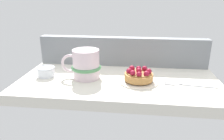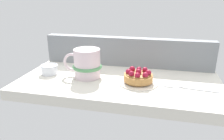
{
  "view_description": "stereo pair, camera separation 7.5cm",
  "coord_description": "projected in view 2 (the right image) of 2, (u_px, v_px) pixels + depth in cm",
  "views": [
    {
      "loc": [
        6.11,
        -71.83,
        28.83
      ],
      "look_at": [
        -2.28,
        -1.63,
        3.66
      ],
      "focal_mm": 35.04,
      "sensor_mm": 36.0,
      "label": 1
    },
    {
      "loc": [
        13.49,
        -70.55,
        28.83
      ],
      "look_at": [
        -2.28,
        -1.63,
        3.66
      ],
      "focal_mm": 35.04,
      "sensor_mm": 36.0,
      "label": 2
    }
  ],
  "objects": [
    {
      "name": "dessert_fork",
      "position": [
        190.0,
        88.0,
        0.69
      ],
      "size": [
        16.76,
        3.48,
        0.6
      ],
      "color": "silver",
      "rests_on": "ground_plane"
    },
    {
      "name": "ground_plane",
      "position": [
        119.0,
        83.0,
        0.78
      ],
      "size": [
        69.72,
        35.38,
        3.56
      ],
      "primitive_type": "cube",
      "color": "silver"
    },
    {
      "name": "window_rail_back",
      "position": [
        127.0,
        52.0,
        0.9
      ],
      "size": [
        68.33,
        4.28,
        11.7
      ],
      "primitive_type": "cube",
      "color": "gray",
      "rests_on": "ground_plane"
    },
    {
      "name": "dessert_plate",
      "position": [
        138.0,
        82.0,
        0.73
      ],
      "size": [
        13.3,
        13.3,
        0.88
      ],
      "color": "silver",
      "rests_on": "ground_plane"
    },
    {
      "name": "coffee_mug",
      "position": [
        87.0,
        64.0,
        0.77
      ],
      "size": [
        14.34,
        10.58,
        10.3
      ],
      "color": "silver",
      "rests_on": "ground_plane"
    },
    {
      "name": "raspberry_tart",
      "position": [
        138.0,
        76.0,
        0.73
      ],
      "size": [
        9.6,
        9.6,
        4.2
      ],
      "color": "#B77F42",
      "rests_on": "dessert_plate"
    },
    {
      "name": "sugar_bowl",
      "position": [
        49.0,
        69.0,
        0.81
      ],
      "size": [
        6.5,
        6.5,
        3.48
      ],
      "color": "silver",
      "rests_on": "ground_plane"
    }
  ]
}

